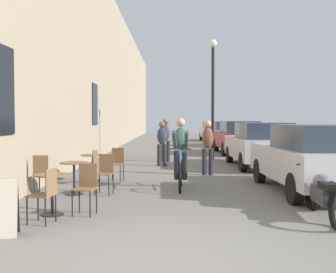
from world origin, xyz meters
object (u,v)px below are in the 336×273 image
Objects in this scene: cafe_chair_near_toward_street at (45,192)px; cafe_chair_near_toward_wall at (86,185)px; cyclist_on_bicycle at (180,155)px; parked_car_third at (238,137)px; cafe_chair_far_toward_street at (91,164)px; parked_car_fifth at (213,131)px; pedestrian_mid at (162,141)px; parked_car_nearest at (312,158)px; cafe_table_near at (52,185)px; pedestrian_far at (166,138)px; parked_car_second at (260,144)px; street_lamp at (213,84)px; cafe_table_mid at (74,171)px; cafe_table_far at (93,162)px; cafe_chair_far_toward_wall at (117,162)px; parked_car_fourth at (225,133)px; cafe_chair_mid_toward_street at (42,172)px; cafe_chair_mid_toward_wall at (105,171)px; parked_motorcycle at (324,195)px; pedestrian_near at (208,144)px.

cafe_chair_near_toward_wall is (0.51, 0.71, 0.00)m from cafe_chair_near_toward_street.
cyclist_on_bicycle is 0.39× the size of parked_car_third.
parked_car_fifth is (5.26, 22.19, 0.25)m from cafe_chair_far_toward_street.
pedestrian_mid reaches higher than parked_car_nearest.
cafe_table_near is 0.42× the size of pedestrian_far.
cafe_chair_near_toward_wall is 26.05m from parked_car_fifth.
pedestrian_mid is 0.36× the size of parked_car_nearest.
cafe_table_near is at bearing -124.67° from parked_car_second.
cyclist_on_bicycle is at bearing -14.08° from cafe_chair_far_toward_street.
street_lamp is (2.02, 2.13, 2.21)m from pedestrian_mid.
cafe_table_mid is at bearing -177.52° from parked_car_nearest.
parked_car_second is at bearing -91.10° from parked_car_third.
cafe_chair_near_toward_wall is 9.43m from pedestrian_far.
cafe_table_mid is 5.40m from parked_car_nearest.
cafe_chair_far_toward_street is 7.91m from street_lamp.
cafe_table_far is 0.16× the size of parked_car_nearest.
cafe_chair_near_toward_wall is at bearing -121.24° from cyclist_on_bicycle.
cafe_table_near is 1.00× the size of cafe_table_far.
cafe_chair_far_toward_wall is 15.92m from parked_car_fourth.
cafe_chair_near_toward_wall is at bearing 54.25° from cafe_chair_near_toward_street.
cafe_table_near is at bearing -110.71° from street_lamp.
parked_car_third reaches higher than cafe_chair_near_toward_street.
cafe_chair_near_toward_wall reaches higher than cafe_table_near.
pedestrian_far reaches higher than cafe_table_far.
cafe_chair_mid_toward_street is (-0.77, 1.98, -0.00)m from cafe_table_near.
cafe_table_near is 0.81× the size of cafe_chair_near_toward_street.
parked_car_third is at bearing 65.35° from street_lamp.
pedestrian_far is (0.11, 1.56, 0.06)m from pedestrian_mid.
parked_car_third reaches higher than cafe_chair_mid_toward_wall.
cafe_chair_far_toward_street is at bearing 165.92° from cyclist_on_bicycle.
cafe_chair_mid_toward_street is 1.72m from cafe_chair_far_toward_street.
cafe_table_near is 0.63m from cafe_chair_near_toward_street.
parked_car_third is at bearing 62.76° from cafe_chair_far_toward_wall.
cafe_chair_near_toward_street is 1.00× the size of cafe_chair_near_toward_wall.
parked_car_fifth is (6.06, 23.72, 0.25)m from cafe_chair_mid_toward_street.
parked_car_fourth is at bearing 70.25° from cafe_table_far.
cafe_chair_near_toward_wall is 0.18× the size of street_lamp.
street_lamp reaches higher than parked_motorcycle.
pedestrian_far is 0.38× the size of parked_car_nearest.
cafe_chair_mid_toward_street is 9.55m from street_lamp.
parked_car_nearest is (4.72, 2.21, 0.29)m from cafe_chair_near_toward_wall.
pedestrian_far reaches higher than parked_car_fifth.
pedestrian_far is 0.38× the size of parked_car_third.
parked_car_fourth is (0.24, 11.85, -0.01)m from parked_car_second.
cafe_chair_mid_toward_wall is (1.37, 0.15, 0.00)m from cafe_chair_mid_toward_street.
cafe_chair_far_toward_street is (0.03, 3.50, -0.00)m from cafe_table_near.
parked_car_fifth is at bearing 78.80° from cafe_chair_near_toward_street.
street_lamp is at bearing -100.03° from parked_car_fourth.
street_lamp is at bearing 46.47° from pedestrian_mid.
parked_motorcycle is (1.49, -5.57, -0.52)m from pedestrian_near.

